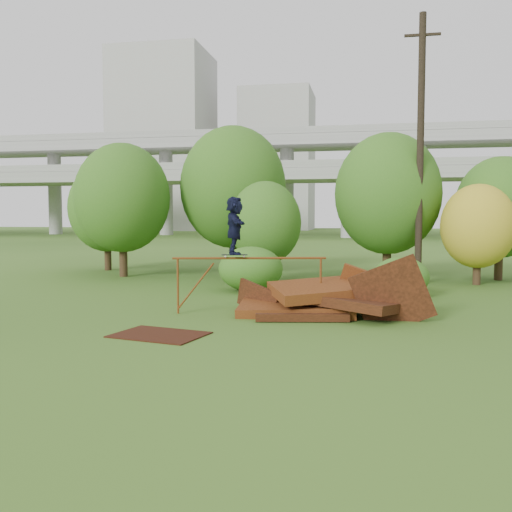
% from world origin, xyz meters
% --- Properties ---
extents(ground, '(240.00, 240.00, 0.00)m').
position_xyz_m(ground, '(0.00, 0.00, 0.00)').
color(ground, '#2D5116').
rests_on(ground, ground).
extents(scrap_pile, '(5.71, 3.30, 2.28)m').
position_xyz_m(scrap_pile, '(1.24, 1.53, 0.43)').
color(scrap_pile, '#441B0C').
rests_on(scrap_pile, ground).
extents(grind_rail, '(4.28, 1.04, 1.61)m').
position_xyz_m(grind_rail, '(-0.88, 1.43, 1.27)').
color(grind_rail, brown).
rests_on(grind_rail, ground).
extents(skateboard, '(0.76, 0.36, 0.08)m').
position_xyz_m(skateboard, '(-1.29, 1.34, 1.67)').
color(skateboard, black).
rests_on(skateboard, grind_rail).
extents(skater, '(0.89, 1.59, 1.64)m').
position_xyz_m(skater, '(-1.29, 1.34, 2.50)').
color(skater, black).
rests_on(skater, skateboard).
extents(flat_plate, '(2.32, 1.88, 0.03)m').
position_xyz_m(flat_plate, '(-2.31, -1.96, 0.01)').
color(flat_plate, black).
rests_on(flat_plate, ground).
extents(tree_0, '(4.31, 4.31, 6.08)m').
position_xyz_m(tree_0, '(-8.58, 9.99, 3.60)').
color(tree_0, black).
rests_on(tree_0, ground).
extents(tree_1, '(5.09, 5.09, 7.08)m').
position_xyz_m(tree_1, '(-3.97, 12.40, 4.15)').
color(tree_1, black).
rests_on(tree_1, ground).
extents(tree_2, '(2.99, 2.99, 4.22)m').
position_xyz_m(tree_2, '(-1.76, 8.86, 2.49)').
color(tree_2, black).
rests_on(tree_2, ground).
extents(tree_3, '(4.62, 4.62, 6.41)m').
position_xyz_m(tree_3, '(3.24, 11.31, 3.75)').
color(tree_3, black).
rests_on(tree_3, ground).
extents(tree_4, '(2.94, 2.94, 4.07)m').
position_xyz_m(tree_4, '(6.74, 9.82, 2.37)').
color(tree_4, black).
rests_on(tree_4, ground).
extents(tree_5, '(3.80, 3.80, 5.33)m').
position_xyz_m(tree_5, '(7.98, 11.79, 3.14)').
color(tree_5, black).
rests_on(tree_5, ground).
extents(tree_6, '(3.88, 3.88, 5.42)m').
position_xyz_m(tree_6, '(-10.66, 12.73, 3.18)').
color(tree_6, black).
rests_on(tree_6, ground).
extents(shrub_left, '(2.39, 2.21, 1.66)m').
position_xyz_m(shrub_left, '(-1.81, 6.11, 0.83)').
color(shrub_left, '#245717').
rests_on(shrub_left, ground).
extents(shrub_right, '(1.94, 1.78, 1.37)m').
position_xyz_m(shrub_right, '(3.54, 5.63, 0.69)').
color(shrub_right, '#245717').
rests_on(shrub_right, ground).
extents(utility_pole, '(1.40, 0.28, 10.79)m').
position_xyz_m(utility_pole, '(4.43, 9.54, 5.47)').
color(utility_pole, black).
rests_on(utility_pole, ground).
extents(freeway_overpass, '(160.00, 15.00, 13.70)m').
position_xyz_m(freeway_overpass, '(0.00, 62.92, 10.32)').
color(freeway_overpass, gray).
rests_on(freeway_overpass, ground).
extents(building_left, '(18.00, 16.00, 35.00)m').
position_xyz_m(building_left, '(-38.00, 95.00, 17.50)').
color(building_left, '#9E9E99').
rests_on(building_left, ground).
extents(building_right, '(14.00, 14.00, 28.00)m').
position_xyz_m(building_right, '(-16.00, 102.00, 14.00)').
color(building_right, '#9E9E99').
rests_on(building_right, ground).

